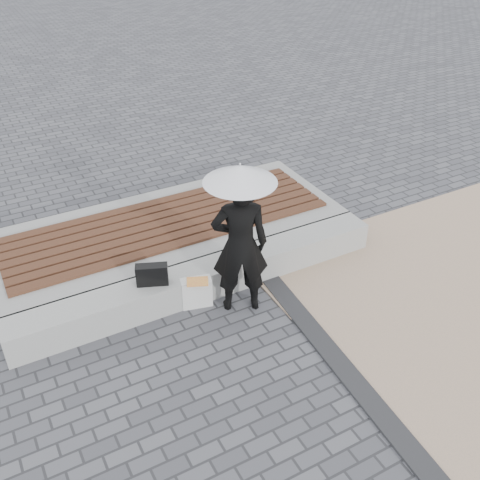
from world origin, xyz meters
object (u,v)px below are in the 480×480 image
(woman, at_px, (240,245))
(parasol, at_px, (240,174))
(seating_ledge, at_px, (204,279))
(canvas_tote, at_px, (196,292))
(handbag, at_px, (152,275))

(woman, height_order, parasol, parasol)
(seating_ledge, relative_size, parasol, 4.70)
(canvas_tote, bearing_deg, woman, -16.30)
(parasol, bearing_deg, seating_ledge, 119.82)
(seating_ledge, xyz_separation_m, handbag, (-0.69, -0.02, 0.34))
(parasol, bearing_deg, woman, 180.00)
(seating_ledge, xyz_separation_m, parasol, (0.27, -0.48, 1.66))
(woman, distance_m, handbag, 1.14)
(seating_ledge, xyz_separation_m, woman, (0.27, -0.48, 0.73))
(parasol, xyz_separation_m, canvas_tote, (-0.47, 0.27, -1.66))
(seating_ledge, distance_m, parasol, 1.75)
(handbag, bearing_deg, canvas_tote, 1.89)
(seating_ledge, height_order, woman, woman)
(seating_ledge, height_order, handbag, handbag)
(woman, bearing_deg, handbag, -2.85)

